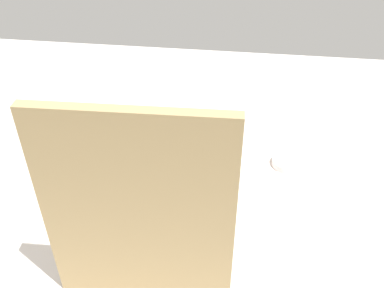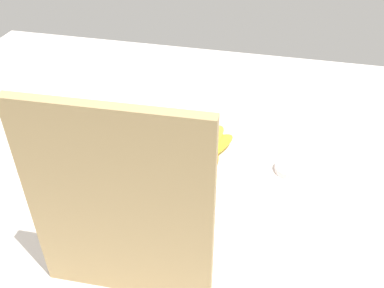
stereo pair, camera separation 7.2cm
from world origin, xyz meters
TOP-DOWN VIEW (x-y plane):
  - ground_plane at (0.00, 0.00)cm, footprint 180.00×140.00cm
  - fruit_bowl at (2.69, -2.31)cm, footprint 22.17×22.17cm
  - orange_front_left at (6.15, -1.06)cm, footprint 7.56×7.56cm
  - orange_front_right at (0.02, 1.84)cm, footprint 7.56×7.56cm
  - orange_center at (1.93, -6.99)cm, footprint 7.56×7.56cm
  - banana_bunch at (0.39, -2.27)cm, footprint 12.90×18.09cm
  - cutting_board at (6.51, 28.15)cm, footprint 28.05×2.80cm
  - jar_lid at (-18.76, -9.19)cm, footprint 7.43×7.43cm

SIDE VIEW (x-z plane):
  - ground_plane at x=0.00cm, z-range -3.00..0.00cm
  - jar_lid at x=-18.76cm, z-range 0.00..1.59cm
  - fruit_bowl at x=2.69cm, z-range 0.00..4.91cm
  - banana_bunch at x=0.39cm, z-range 4.91..11.11cm
  - orange_front_left at x=6.15cm, z-range 4.91..12.47cm
  - orange_front_right at x=0.02cm, z-range 4.91..12.47cm
  - orange_center at x=1.93cm, z-range 4.91..12.47cm
  - cutting_board at x=6.51cm, z-range 0.00..36.00cm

